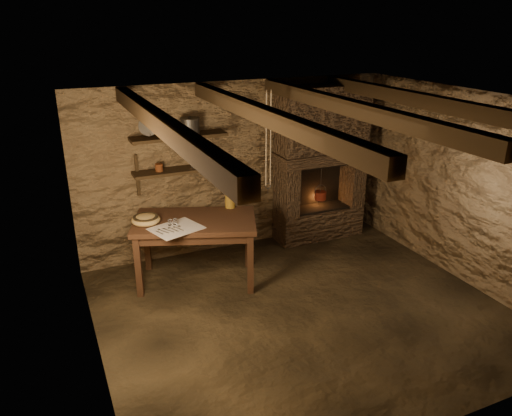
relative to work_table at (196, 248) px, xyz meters
name	(u,v)px	position (x,y,z in m)	size (l,w,h in m)	color
floor	(302,311)	(0.89, -1.18, -0.46)	(4.50, 4.50, 0.00)	black
back_wall	(236,167)	(0.89, 0.82, 0.74)	(4.50, 0.04, 2.40)	brown
front_wall	(439,307)	(0.89, -3.18, 0.74)	(4.50, 0.04, 2.40)	brown
left_wall	(88,252)	(-1.36, -1.18, 0.74)	(0.04, 4.00, 2.40)	brown
right_wall	(463,188)	(3.14, -1.18, 0.74)	(0.04, 4.00, 2.40)	brown
ceiling	(310,102)	(0.89, -1.18, 1.94)	(4.50, 4.00, 0.04)	black
beam_far_left	(161,124)	(-0.61, -1.18, 1.85)	(0.14, 3.95, 0.16)	black
beam_mid_left	(264,115)	(0.39, -1.18, 1.85)	(0.14, 3.95, 0.16)	black
beam_mid_right	(352,108)	(1.39, -1.18, 1.85)	(0.14, 3.95, 0.16)	black
beam_far_right	(427,102)	(2.39, -1.18, 1.85)	(0.14, 3.95, 0.16)	black
shelf_lower	(181,170)	(0.04, 0.66, 0.84)	(1.25, 0.30, 0.04)	black
shelf_upper	(179,137)	(0.04, 0.66, 1.29)	(1.25, 0.30, 0.04)	black
hearth	(321,160)	(2.14, 0.59, 0.77)	(1.43, 0.51, 2.30)	#38281C
work_table	(196,248)	(0.00, 0.00, 0.00)	(1.69, 1.32, 0.85)	#372013
linen_cloth	(176,228)	(-0.29, -0.20, 0.40)	(0.56, 0.45, 0.01)	beige
pewter_cutlery_row	(177,228)	(-0.29, -0.21, 0.41)	(0.47, 0.18, 0.01)	gray
drinking_glasses	(175,222)	(-0.27, -0.09, 0.44)	(0.18, 0.05, 0.07)	silver
stoneware_jug	(230,193)	(0.55, 0.21, 0.59)	(0.17, 0.17, 0.46)	olive
wooden_bowl	(146,220)	(-0.57, 0.13, 0.43)	(0.35, 0.35, 0.12)	#AB8A4A
iron_stockpot	(190,127)	(0.19, 0.66, 1.41)	(0.25, 0.25, 0.19)	#292825
tin_pan	(149,126)	(-0.32, 0.76, 1.44)	(0.26, 0.26, 0.03)	gray
small_kettle	(196,162)	(0.25, 0.66, 0.92)	(0.18, 0.13, 0.19)	gray
rusty_tin	(159,168)	(-0.25, 0.66, 0.91)	(0.10, 0.10, 0.10)	#552611
red_pot	(320,195)	(2.13, 0.54, 0.23)	(0.22, 0.22, 0.54)	maroon
hanging_ropes	(268,139)	(0.94, -0.13, 1.34)	(0.08, 0.08, 1.20)	#C2AE89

